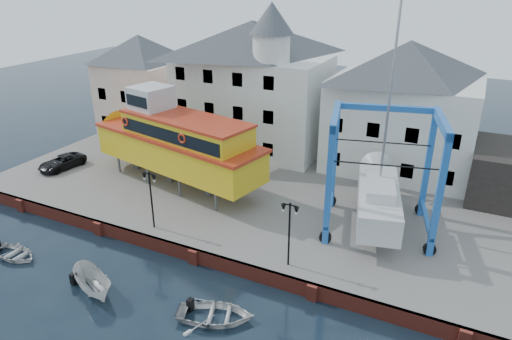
% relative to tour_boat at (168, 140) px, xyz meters
% --- Properties ---
extents(ground, '(140.00, 140.00, 0.00)m').
position_rel_tour_boat_xyz_m(ground, '(7.47, -8.02, -4.69)').
color(ground, black).
rests_on(ground, ground).
extents(hardstanding, '(44.00, 22.00, 1.00)m').
position_rel_tour_boat_xyz_m(hardstanding, '(7.47, 2.98, -4.19)').
color(hardstanding, '#62605F').
rests_on(hardstanding, ground).
extents(quay_wall, '(44.00, 0.47, 1.00)m').
position_rel_tour_boat_xyz_m(quay_wall, '(7.47, -7.92, -4.19)').
color(quay_wall, maroon).
rests_on(quay_wall, ground).
extents(building_pink, '(8.00, 7.00, 10.30)m').
position_rel_tour_boat_xyz_m(building_pink, '(-10.53, 9.97, 1.46)').
color(building_pink, beige).
rests_on(building_pink, hardstanding).
extents(building_white_main, '(14.00, 8.30, 14.00)m').
position_rel_tour_boat_xyz_m(building_white_main, '(2.60, 10.37, 2.66)').
color(building_white_main, silver).
rests_on(building_white_main, hardstanding).
extents(building_white_right, '(12.00, 8.00, 11.20)m').
position_rel_tour_boat_xyz_m(building_white_right, '(16.47, 10.97, 1.91)').
color(building_white_right, silver).
rests_on(building_white_right, hardstanding).
extents(lamp_post_left, '(1.12, 0.32, 4.20)m').
position_rel_tour_boat_xyz_m(lamp_post_left, '(3.47, -6.82, -0.51)').
color(lamp_post_left, black).
rests_on(lamp_post_left, hardstanding).
extents(lamp_post_right, '(1.12, 0.32, 4.20)m').
position_rel_tour_boat_xyz_m(lamp_post_right, '(13.47, -6.82, -0.51)').
color(lamp_post_right, black).
rests_on(lamp_post_right, hardstanding).
extents(tour_boat, '(18.44, 7.89, 7.82)m').
position_rel_tour_boat_xyz_m(tour_boat, '(0.00, 0.00, 0.00)').
color(tour_boat, '#59595E').
rests_on(tour_boat, hardstanding).
extents(travel_lift, '(8.34, 10.58, 15.49)m').
position_rel_tour_boat_xyz_m(travel_lift, '(16.97, 0.75, -1.11)').
color(travel_lift, '#1853AC').
rests_on(travel_lift, hardstanding).
extents(van, '(2.48, 4.43, 1.17)m').
position_rel_tour_boat_xyz_m(van, '(-10.37, -2.08, -3.10)').
color(van, black).
rests_on(van, hardstanding).
extents(motorboat_a, '(4.16, 2.92, 1.51)m').
position_rel_tour_boat_xyz_m(motorboat_a, '(3.81, -13.00, -4.69)').
color(motorboat_a, silver).
rests_on(motorboat_a, ground).
extents(motorboat_b, '(4.95, 4.25, 0.87)m').
position_rel_tour_boat_xyz_m(motorboat_b, '(11.35, -11.86, -4.69)').
color(motorboat_b, silver).
rests_on(motorboat_b, ground).
extents(motorboat_d, '(3.46, 2.50, 0.71)m').
position_rel_tour_boat_xyz_m(motorboat_d, '(-3.53, -12.60, -4.69)').
color(motorboat_d, silver).
rests_on(motorboat_d, ground).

